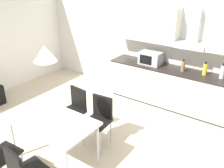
% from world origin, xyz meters
% --- Properties ---
extents(ground_plane, '(8.76, 7.44, 0.02)m').
position_xyz_m(ground_plane, '(0.00, 0.00, -0.01)').
color(ground_plane, beige).
extents(wall_back, '(7.01, 0.10, 2.79)m').
position_xyz_m(wall_back, '(0.00, 2.53, 1.39)').
color(wall_back, silver).
rests_on(wall_back, ground_plane).
extents(kitchen_counter, '(3.46, 0.62, 0.88)m').
position_xyz_m(kitchen_counter, '(1.10, 2.18, 0.45)').
color(kitchen_counter, '#333333').
rests_on(kitchen_counter, ground_plane).
extents(backsplash_tile, '(3.44, 0.02, 0.46)m').
position_xyz_m(backsplash_tile, '(1.10, 2.47, 1.11)').
color(backsplash_tile, silver).
rests_on(backsplash_tile, kitchen_counter).
extents(upper_wall_cabinets, '(3.44, 0.40, 0.75)m').
position_xyz_m(upper_wall_cabinets, '(1.10, 2.31, 1.74)').
color(upper_wall_cabinets, silver).
extents(microwave, '(0.48, 0.35, 0.28)m').
position_xyz_m(microwave, '(0.28, 2.18, 1.02)').
color(microwave, '#ADADB2').
rests_on(microwave, kitchen_counter).
extents(bottle_yellow, '(0.08, 0.08, 0.28)m').
position_xyz_m(bottle_yellow, '(1.47, 2.22, 1.00)').
color(bottle_yellow, yellow).
rests_on(bottle_yellow, kitchen_counter).
extents(bottle_white, '(0.08, 0.08, 0.31)m').
position_xyz_m(bottle_white, '(1.79, 2.23, 1.02)').
color(bottle_white, white).
rests_on(bottle_white, kitchen_counter).
extents(bottle_brown, '(0.08, 0.08, 0.27)m').
position_xyz_m(bottle_brown, '(1.03, 2.16, 1.00)').
color(bottle_brown, brown).
rests_on(bottle_brown, kitchen_counter).
extents(dining_table, '(1.31, 0.80, 0.74)m').
position_xyz_m(dining_table, '(0.05, -0.56, 0.69)').
color(dining_table, white).
rests_on(dining_table, ground_plane).
extents(chair_far_left, '(0.44, 0.44, 0.87)m').
position_xyz_m(chair_far_left, '(-0.23, 0.22, 0.53)').
color(chair_far_left, black).
rests_on(chair_far_left, ground_plane).
extents(chair_far_right, '(0.43, 0.43, 0.87)m').
position_xyz_m(chair_far_right, '(0.34, 0.22, 0.53)').
color(chair_far_right, black).
rests_on(chair_far_right, ground_plane).
extents(pendant_lamp, '(0.32, 0.32, 0.22)m').
position_xyz_m(pendant_lamp, '(0.05, -0.56, 1.80)').
color(pendant_lamp, silver).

